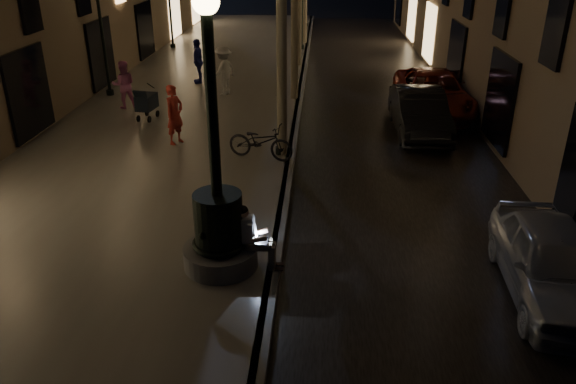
# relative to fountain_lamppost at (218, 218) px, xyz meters

# --- Properties ---
(ground) EXTENTS (120.00, 120.00, 0.00)m
(ground) POSITION_rel_fountain_lamppost_xyz_m (1.00, 13.00, -1.21)
(ground) COLOR black
(ground) RESTS_ON ground
(cobble_lane) EXTENTS (6.00, 45.00, 0.02)m
(cobble_lane) POSITION_rel_fountain_lamppost_xyz_m (4.00, 13.00, -1.20)
(cobble_lane) COLOR black
(cobble_lane) RESTS_ON ground
(promenade) EXTENTS (8.00, 45.00, 0.20)m
(promenade) POSITION_rel_fountain_lamppost_xyz_m (-3.00, 13.00, -1.11)
(promenade) COLOR #68635B
(promenade) RESTS_ON ground
(curb_strip) EXTENTS (0.25, 45.00, 0.20)m
(curb_strip) POSITION_rel_fountain_lamppost_xyz_m (1.00, 13.00, -1.11)
(curb_strip) COLOR #59595B
(curb_strip) RESTS_ON ground
(fountain_lamppost) EXTENTS (1.40, 1.40, 5.21)m
(fountain_lamppost) POSITION_rel_fountain_lamppost_xyz_m (0.00, 0.00, 0.00)
(fountain_lamppost) COLOR #59595B
(fountain_lamppost) RESTS_ON promenade
(seated_man_laptop) EXTENTS (0.91, 0.31, 1.28)m
(seated_man_laptop) POSITION_rel_fountain_lamppost_xyz_m (0.61, 0.00, -0.33)
(seated_man_laptop) COLOR gray
(seated_man_laptop) RESTS_ON promenade
(lamp_curb_a) EXTENTS (0.36, 0.36, 4.81)m
(lamp_curb_a) POSITION_rel_fountain_lamppost_xyz_m (0.70, 6.00, 2.02)
(lamp_curb_a) COLOR black
(lamp_curb_a) RESTS_ON promenade
(lamp_curb_b) EXTENTS (0.36, 0.36, 4.81)m
(lamp_curb_b) POSITION_rel_fountain_lamppost_xyz_m (0.70, 14.00, 2.02)
(lamp_curb_b) COLOR black
(lamp_curb_b) RESTS_ON promenade
(lamp_left_b) EXTENTS (0.36, 0.36, 4.81)m
(lamp_left_b) POSITION_rel_fountain_lamppost_xyz_m (-6.40, 12.00, 2.02)
(lamp_left_b) COLOR black
(lamp_left_b) RESTS_ON promenade
(stroller) EXTENTS (0.61, 1.19, 1.20)m
(stroller) POSITION_rel_fountain_lamppost_xyz_m (-4.02, 8.98, -0.41)
(stroller) COLOR black
(stroller) RESTS_ON promenade
(car_front) EXTENTS (1.80, 4.01, 1.34)m
(car_front) POSITION_rel_fountain_lamppost_xyz_m (5.98, -0.28, -0.54)
(car_front) COLOR #ACAFB4
(car_front) RESTS_ON ground
(car_second) EXTENTS (1.56, 4.33, 1.42)m
(car_second) POSITION_rel_fountain_lamppost_xyz_m (5.00, 8.67, -0.50)
(car_second) COLOR black
(car_second) RESTS_ON ground
(car_third) EXTENTS (2.59, 5.37, 1.47)m
(car_third) POSITION_rel_fountain_lamppost_xyz_m (5.82, 11.01, -0.47)
(car_third) COLOR maroon
(car_third) RESTS_ON ground
(pedestrian_red) EXTENTS (0.69, 0.77, 1.77)m
(pedestrian_red) POSITION_rel_fountain_lamppost_xyz_m (-2.48, 6.71, -0.13)
(pedestrian_red) COLOR #AB2B22
(pedestrian_red) RESTS_ON promenade
(pedestrian_pink) EXTENTS (0.98, 0.87, 1.68)m
(pedestrian_pink) POSITION_rel_fountain_lamppost_xyz_m (-5.20, 10.30, -0.17)
(pedestrian_pink) COLOR pink
(pedestrian_pink) RESTS_ON promenade
(pedestrian_white) EXTENTS (1.22, 1.39, 1.86)m
(pedestrian_white) POSITION_rel_fountain_lamppost_xyz_m (-1.95, 12.35, -0.08)
(pedestrian_white) COLOR silver
(pedestrian_white) RESTS_ON promenade
(pedestrian_blue) EXTENTS (0.73, 1.15, 1.82)m
(pedestrian_blue) POSITION_rel_fountain_lamppost_xyz_m (-3.33, 14.17, -0.10)
(pedestrian_blue) COLOR navy
(pedestrian_blue) RESTS_ON promenade
(bicycle) EXTENTS (2.01, 1.18, 1.00)m
(bicycle) POSITION_rel_fountain_lamppost_xyz_m (0.18, 5.61, -0.51)
(bicycle) COLOR black
(bicycle) RESTS_ON promenade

